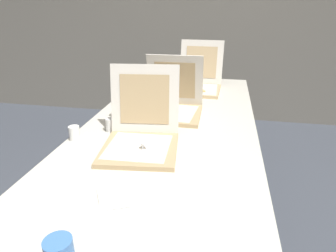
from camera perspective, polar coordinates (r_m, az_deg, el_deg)
name	(u,v)px	position (r m, az deg, el deg)	size (l,w,h in m)	color
wall_back	(204,9)	(3.67, 6.96, 21.52)	(10.00, 0.10, 2.60)	gray
table	(170,131)	(1.70, 0.42, -0.99)	(0.95, 2.26, 0.73)	silver
pizza_box_front	(141,137)	(1.40, -5.26, -2.09)	(0.39, 0.44, 0.36)	tan
pizza_box_middle	(173,106)	(1.81, 0.89, 3.83)	(0.35, 0.35, 0.35)	tan
pizza_box_back	(198,84)	(2.34, 5.80, 8.14)	(0.36, 0.42, 0.36)	tan
cup_white_near_center	(111,125)	(1.60, -10.93, 0.20)	(0.05, 0.05, 0.07)	white
cup_white_near_left	(74,133)	(1.55, -17.58, -1.31)	(0.05, 0.05, 0.07)	white
cup_white_mid	(116,111)	(1.80, -9.92, 2.86)	(0.05, 0.05, 0.07)	white
napkin_pile	(120,197)	(1.09, -9.27, -13.33)	(0.20, 0.19, 0.01)	white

